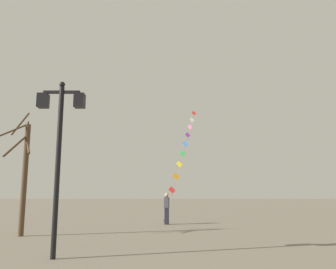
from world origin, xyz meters
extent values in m
plane|color=#756B5B|center=(0.00, 20.00, 0.00)|extent=(160.00, 160.00, 0.00)
cylinder|color=black|center=(-2.17, 8.64, 2.34)|extent=(0.14, 0.14, 4.67)
sphere|color=black|center=(-2.17, 8.64, 4.75)|extent=(0.16, 0.16, 0.16)
cube|color=black|center=(-2.17, 8.64, 4.52)|extent=(1.03, 0.08, 0.08)
cube|color=black|center=(-2.69, 8.64, 4.27)|extent=(0.28, 0.28, 0.40)
cube|color=beige|center=(-2.69, 8.64, 4.27)|extent=(0.19, 0.19, 0.30)
cube|color=black|center=(-1.66, 8.64, 4.27)|extent=(0.28, 0.28, 0.40)
cube|color=beige|center=(-1.66, 8.64, 4.27)|extent=(0.19, 0.19, 0.30)
cylinder|color=brown|center=(0.58, 20.00, 0.09)|extent=(0.06, 0.06, 0.18)
cylinder|color=silver|center=(0.84, 21.17, 1.04)|extent=(0.54, 2.37, 1.74)
cylinder|color=silver|center=(1.25, 23.01, 2.39)|extent=(0.31, 1.33, 0.98)
cylinder|color=silver|center=(1.54, 24.32, 3.36)|extent=(0.31, 1.33, 0.98)
cylinder|color=silver|center=(1.83, 25.64, 4.32)|extent=(0.31, 1.33, 0.98)
cylinder|color=silver|center=(2.13, 26.96, 5.29)|extent=(0.31, 1.33, 0.98)
cylinder|color=silver|center=(2.42, 28.28, 6.26)|extent=(0.31, 1.33, 0.98)
cylinder|color=silver|center=(2.71, 29.59, 7.22)|extent=(0.31, 1.33, 0.98)
cylinder|color=silver|center=(3.00, 30.91, 8.19)|extent=(0.31, 1.33, 0.98)
cylinder|color=silver|center=(3.29, 32.23, 9.16)|extent=(0.31, 1.33, 0.98)
cube|color=red|center=(1.10, 22.35, 1.91)|extent=(0.49, 0.02, 0.49)
cylinder|color=red|center=(1.10, 22.35, 1.54)|extent=(0.02, 0.02, 0.33)
cube|color=orange|center=(1.40, 23.66, 2.87)|extent=(0.49, 0.02, 0.49)
cylinder|color=orange|center=(1.40, 23.66, 2.50)|extent=(0.02, 0.02, 0.35)
cube|color=yellow|center=(1.69, 24.98, 3.84)|extent=(0.49, 0.08, 0.49)
cylinder|color=yellow|center=(1.69, 24.98, 3.45)|extent=(0.02, 0.03, 0.37)
cube|color=green|center=(1.98, 26.30, 4.81)|extent=(0.48, 0.11, 0.49)
cylinder|color=green|center=(1.98, 26.30, 4.43)|extent=(0.03, 0.07, 0.34)
cube|color=blue|center=(2.27, 27.62, 5.77)|extent=(0.46, 0.18, 0.49)
cylinder|color=blue|center=(2.27, 27.62, 5.37)|extent=(0.04, 0.06, 0.40)
cube|color=purple|center=(2.56, 28.94, 6.74)|extent=(0.49, 0.01, 0.49)
cylinder|color=purple|center=(2.56, 28.94, 6.35)|extent=(0.02, 0.03, 0.38)
cube|color=pink|center=(2.86, 30.25, 7.71)|extent=(0.45, 0.22, 0.49)
cylinder|color=pink|center=(2.86, 30.25, 7.34)|extent=(0.03, 0.05, 0.33)
cube|color=white|center=(3.15, 31.57, 8.68)|extent=(0.49, 0.03, 0.49)
cylinder|color=white|center=(3.15, 31.57, 8.31)|extent=(0.02, 0.05, 0.33)
cube|color=red|center=(3.44, 32.89, 9.64)|extent=(0.49, 0.03, 0.49)
cylinder|color=red|center=(3.44, 32.89, 9.30)|extent=(0.02, 0.05, 0.28)
cube|color=#1E1E2D|center=(0.77, 18.63, 0.45)|extent=(0.25, 0.33, 0.90)
cube|color=#3F3F47|center=(0.77, 18.63, 1.18)|extent=(0.30, 0.41, 0.60)
sphere|color=tan|center=(0.77, 18.63, 1.60)|extent=(0.22, 0.22, 0.22)
cylinder|color=#3F3F47|center=(0.80, 18.85, 1.35)|extent=(0.15, 0.40, 0.50)
cylinder|color=#4C3826|center=(-5.06, 13.45, 2.28)|extent=(0.22, 0.22, 4.56)
cylinder|color=#4C3826|center=(-5.21, 13.68, 4.31)|extent=(0.37, 0.54, 0.78)
cylinder|color=#4C3826|center=(-5.33, 13.02, 3.61)|extent=(0.64, 0.96, 1.06)
cylinder|color=#4C3826|center=(-4.82, 12.98, 3.54)|extent=(0.60, 1.01, 0.71)
cylinder|color=#4C3826|center=(-5.49, 13.07, 4.24)|extent=(0.93, 0.83, 0.72)
cylinder|color=#4C3826|center=(-5.46, 13.57, 4.61)|extent=(0.87, 0.34, 0.94)
camera|label=1|loc=(0.84, -0.72, 1.71)|focal=36.63mm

